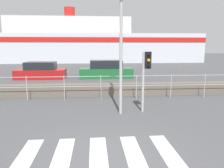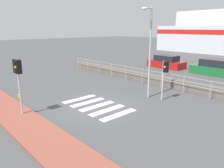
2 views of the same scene
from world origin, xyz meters
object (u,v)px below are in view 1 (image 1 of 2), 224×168
streetlamp (122,24)px  parked_car_green (106,70)px  parked_car_red (41,71)px  traffic_light_far (146,68)px  ferry_boat (91,44)px

streetlamp → parked_car_green: 10.94m
parked_car_red → traffic_light_far: bearing=-57.1°
traffic_light_far → parked_car_red: 12.24m
streetlamp → traffic_light_far: bearing=17.1°
ferry_boat → parked_car_green: 20.68m
streetlamp → parked_car_green: (-0.00, 10.54, -2.91)m
traffic_light_far → streetlamp: size_ratio=0.44×
traffic_light_far → parked_car_red: size_ratio=0.61×
ferry_boat → parked_car_red: bearing=-101.0°
parked_car_green → streetlamp: bearing=-90.0°
parked_car_red → ferry_boat: bearing=79.0°
traffic_light_far → ferry_boat: size_ratio=0.07×
traffic_light_far → streetlamp: bearing=-162.9°
ferry_boat → traffic_light_far: bearing=-85.1°
traffic_light_far → parked_car_green: size_ratio=0.55×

